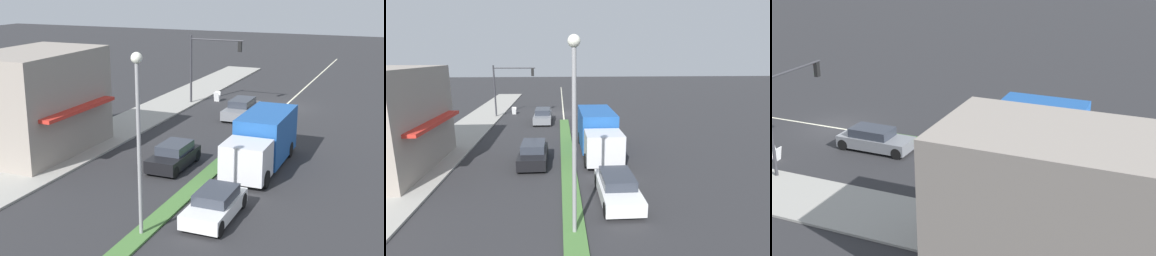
% 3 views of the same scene
% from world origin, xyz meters
% --- Properties ---
extents(ground_plane, '(160.00, 160.00, 0.00)m').
position_xyz_m(ground_plane, '(0.00, 18.00, 0.00)').
color(ground_plane, '#2B2B2D').
extents(sidewalk_right, '(4.00, 73.00, 0.12)m').
position_xyz_m(sidewalk_right, '(9.00, 18.50, 0.06)').
color(sidewalk_right, '#9E9B93').
rests_on(sidewalk_right, ground).
extents(lane_marking_center, '(0.16, 60.00, 0.01)m').
position_xyz_m(lane_marking_center, '(0.00, 0.00, 0.00)').
color(lane_marking_center, beige).
rests_on(lane_marking_center, ground).
extents(building_corner_store, '(5.85, 8.17, 5.99)m').
position_xyz_m(building_corner_store, '(10.79, 17.37, 3.11)').
color(building_corner_store, gray).
rests_on(building_corner_store, sidewalk_right).
extents(traffic_signal_main, '(4.59, 0.34, 5.60)m').
position_xyz_m(traffic_signal_main, '(6.12, 1.73, 3.90)').
color(traffic_signal_main, '#333338').
rests_on(traffic_signal_main, sidewalk_right).
extents(street_lamp, '(0.44, 0.44, 7.37)m').
position_xyz_m(street_lamp, '(0.00, 24.84, 4.78)').
color(street_lamp, gray).
rests_on(street_lamp, median_strip).
extents(pedestrian, '(0.34, 0.34, 1.64)m').
position_xyz_m(pedestrian, '(10.05, 13.84, 0.98)').
color(pedestrian, '#282D42').
rests_on(pedestrian, sidewalk_right).
extents(warning_aframe_sign, '(0.45, 0.53, 0.84)m').
position_xyz_m(warning_aframe_sign, '(5.79, 0.20, 0.43)').
color(warning_aframe_sign, silver).
rests_on(warning_aframe_sign, ground).
extents(delivery_truck, '(2.44, 7.50, 2.87)m').
position_xyz_m(delivery_truck, '(-2.20, 14.69, 1.47)').
color(delivery_truck, silver).
rests_on(delivery_truck, ground).
extents(van_white, '(1.77, 4.04, 1.27)m').
position_xyz_m(van_white, '(-2.20, 22.15, 0.62)').
color(van_white, silver).
rests_on(van_white, ground).
extents(suv_grey, '(1.76, 4.54, 1.38)m').
position_xyz_m(suv_grey, '(2.20, 4.62, 0.67)').
color(suv_grey, slate).
rests_on(suv_grey, ground).
extents(suv_black, '(1.73, 3.87, 1.37)m').
position_xyz_m(suv_black, '(2.20, 16.86, 0.65)').
color(suv_black, black).
rests_on(suv_black, ground).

